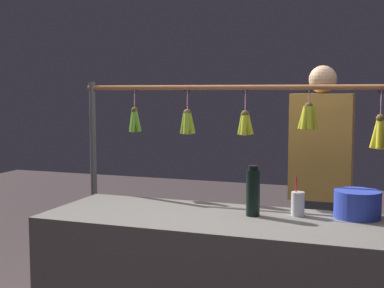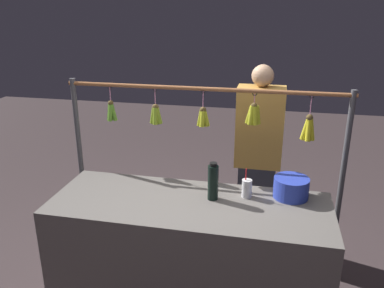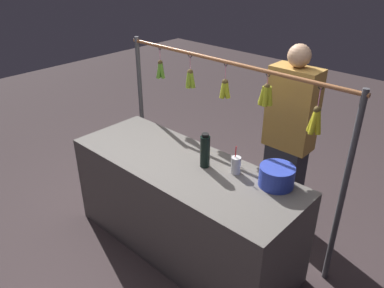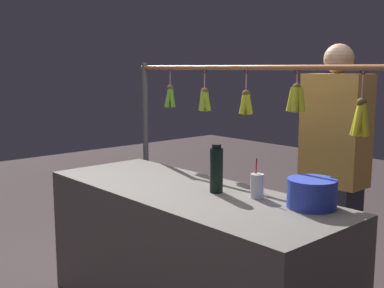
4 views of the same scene
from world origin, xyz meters
name	(u,v)px [view 2 (image 2 of 4)]	position (x,y,z in m)	size (l,w,h in m)	color
market_counter	(189,252)	(0.00, 0.00, 0.42)	(2.01, 0.74, 0.84)	#66605B
display_rack	(207,141)	(-0.04, -0.51, 1.14)	(2.25, 0.11, 1.60)	#4C4C51
water_bottle	(213,182)	(-0.15, -0.09, 0.98)	(0.08, 0.08, 0.28)	black
blue_bucket	(291,188)	(-0.71, -0.24, 0.92)	(0.25, 0.25, 0.15)	#2D42BB
drink_cup	(247,188)	(-0.39, -0.17, 0.91)	(0.07, 0.07, 0.22)	silver
vendor_person	(258,162)	(-0.43, -0.88, 0.84)	(0.41, 0.22, 1.71)	#2D2D38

